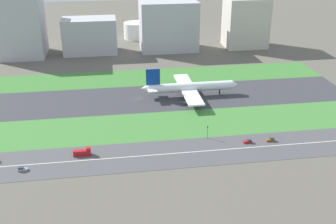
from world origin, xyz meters
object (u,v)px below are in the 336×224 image
Objects in this scene: car_1 at (22,169)px; truck_0 at (83,152)px; traffic_light at (208,131)px; car_3 at (270,140)px; cargo_warehouse at (246,23)px; fuel_tank_west at (136,31)px; airliner at (188,87)px; car_0 at (248,141)px; terminal_building at (20,25)px; office_tower at (168,26)px; hangar_building at (90,36)px.

car_1 is 28.70m from truck_0.
traffic_light reaches higher than car_1.
car_3 is at bearing -14.08° from traffic_light.
car_3 is 33.03m from traffic_light.
fuel_tank_west is at bearing 155.20° from cargo_warehouse.
airliner is 60.06m from traffic_light.
traffic_light is at bearing -91.62° from airliner.
airliner is 70.53m from car_0.
airliner is 1.23× the size of terminal_building.
cargo_warehouse is at bearing 72.29° from car_0.
car_3 is 0.52× the size of truck_0.
truck_0 is at bearing -172.94° from traffic_light.
traffic_light is 0.14× the size of office_tower.
car_1 is at bearing -98.12° from hangar_building.
airliner is at bearing -140.04° from car_1.
car_0 is 230.48m from fuel_tank_west.
hangar_building is at bearing -134.58° from fuel_tank_west.
truck_0 is 0.17× the size of office_tower.
terminal_building is at bearing 127.76° from car_0.
airliner reaches higher than fuel_tank_west.
traffic_light is at bearing 157.84° from car_0.
office_tower reaches higher than traffic_light.
fuel_tank_west reaches higher than car_1.
terminal_building reaches higher than cargo_warehouse.
airliner is 131.88m from hangar_building.
traffic_light is 0.15× the size of hangar_building.
car_0 is 192.24m from cargo_warehouse.
fuel_tank_west is at bearing 99.82° from car_0.
terminal_building reaches higher than hangar_building.
hangar_building is (57.33, 0.00, -11.26)m from terminal_building.
traffic_light is at bearing -84.87° from fuel_tank_west.
cargo_warehouse is (77.76, 174.01, 17.97)m from traffic_light.
airliner is 7.74× the size of truck_0.
terminal_building is (-56.82, 182.00, 24.80)m from truck_0.
car_3 is at bearing 0.00° from truck_0.
cargo_warehouse is (169.16, 192.00, 21.34)m from car_1.
hangar_building is 63.60m from fuel_tank_west.
cargo_warehouse is at bearing 51.99° from truck_0.
office_tower is (-13.73, 182.00, 20.81)m from car_0.
car_0 is 0.08× the size of terminal_building.
hangar_building is (-64.00, 174.01, 10.92)m from traffic_light.
terminal_building is 1.14× the size of hangar_building.
airliner is 74.59m from car_3.
terminal_building is (-153.21, 182.00, 25.55)m from car_3.
car_3 and car_0 have the same top height.
car_0 is at bearing -85.68° from office_tower.
hangar_building reaches higher than car_3.
hangar_building reaches higher than traffic_light.
car_3 is at bearing -104.15° from cargo_warehouse.
fuel_tank_west reaches higher than car_3.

